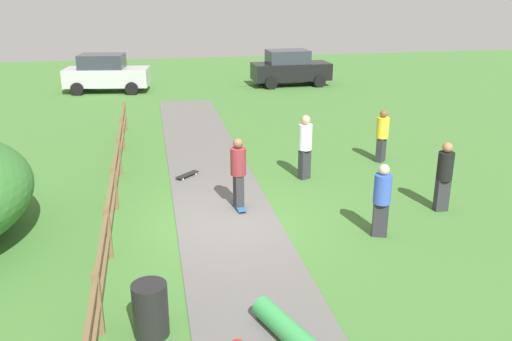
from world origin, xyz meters
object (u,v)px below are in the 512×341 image
object	(u,v)px
trash_bin	(151,310)
parked_car_black	(290,68)
bystander_black	(444,174)
bystander_white	(305,144)
skater_riding	(238,170)
skater_fallen	(283,331)
bystander_blue	(382,197)
skateboard_loose	(187,175)
bystander_yellow	(382,134)
parked_car_silver	(106,73)

from	to	relation	value
trash_bin	parked_car_black	distance (m)	22.60
bystander_black	bystander_white	bearing A→B (deg)	132.85
skater_riding	skater_fallen	world-z (taller)	skater_riding
trash_bin	bystander_blue	distance (m)	5.67
trash_bin	bystander_black	distance (m)	7.97
skateboard_loose	bystander_white	size ratio (longest dim) A/B	0.39
skater_fallen	bystander_yellow	distance (m)	9.74
trash_bin	skater_fallen	distance (m)	2.10
bystander_blue	skateboard_loose	bearing A→B (deg)	129.98
skater_fallen	bystander_yellow	bearing A→B (deg)	57.76
bystander_black	parked_car_silver	distance (m)	19.72
trash_bin	skateboard_loose	world-z (taller)	trash_bin
skater_fallen	skater_riding	bearing A→B (deg)	87.95
skateboard_loose	bystander_yellow	size ratio (longest dim) A/B	0.43
parked_car_black	parked_car_silver	world-z (taller)	same
skater_fallen	bystander_yellow	world-z (taller)	bystander_yellow
skater_fallen	parked_car_black	xyz separation A→B (m)	(5.77, 21.81, 0.76)
bystander_white	bystander_blue	bearing A→B (deg)	-81.21
skater_fallen	parked_car_black	size ratio (longest dim) A/B	0.36
skater_fallen	skateboard_loose	distance (m)	7.93
skater_riding	bystander_yellow	bearing A→B (deg)	30.06
bystander_white	bystander_yellow	distance (m)	2.98
trash_bin	skater_riding	size ratio (longest dim) A/B	0.50
skater_riding	bystander_blue	distance (m)	3.50
skateboard_loose	bystander_yellow	distance (m)	6.14
trash_bin	parked_car_silver	bearing A→B (deg)	95.32
skater_fallen	bystander_blue	size ratio (longest dim) A/B	0.92
skater_riding	skateboard_loose	distance (m)	2.93
skateboard_loose	skater_fallen	bearing A→B (deg)	-83.56
skater_fallen	bystander_yellow	xyz separation A→B (m)	(5.18, 8.22, 0.70)
bystander_blue	parked_car_black	world-z (taller)	parked_car_black
bystander_black	bystander_blue	distance (m)	2.31
skater_riding	bystander_black	size ratio (longest dim) A/B	1.03
trash_bin	bystander_blue	world-z (taller)	bystander_blue
trash_bin	bystander_black	xyz separation A→B (m)	(7.05, 3.69, 0.51)
skateboard_loose	parked_car_silver	world-z (taller)	parked_car_silver
bystander_yellow	bystander_black	bearing A→B (deg)	-91.81
skater_riding	skateboard_loose	world-z (taller)	skater_riding
skater_riding	skater_fallen	xyz separation A→B (m)	(-0.19, -5.33, -0.82)
bystander_yellow	parked_car_black	distance (m)	13.60
skater_fallen	bystander_blue	world-z (taller)	bystander_blue
skateboard_loose	parked_car_black	size ratio (longest dim) A/B	0.17
bystander_blue	parked_car_silver	distance (m)	19.84
bystander_black	parked_car_black	bearing A→B (deg)	87.67
parked_car_black	bystander_white	bearing A→B (deg)	-102.97
bystander_black	bystander_yellow	bearing A→B (deg)	88.19
skateboard_loose	bystander_white	xyz separation A→B (m)	(3.28, -0.73, 0.95)
bystander_white	bystander_yellow	bearing A→B (deg)	20.85
bystander_blue	trash_bin	bearing A→B (deg)	-152.04
trash_bin	bystander_white	world-z (taller)	bystander_white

